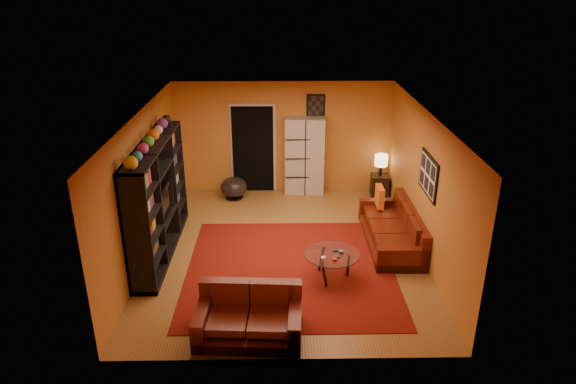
{
  "coord_description": "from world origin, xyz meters",
  "views": [
    {
      "loc": [
        -0.06,
        -8.48,
        4.74
      ],
      "look_at": [
        0.07,
        0.1,
        1.14
      ],
      "focal_mm": 32.0,
      "sensor_mm": 36.0,
      "label": 1
    }
  ],
  "objects_px": {
    "entertainment_unit": "(158,199)",
    "sofa": "(396,230)",
    "storage_cabinet": "(305,156)",
    "side_table": "(379,185)",
    "bowl_chair": "(234,187)",
    "tv": "(161,201)",
    "loveseat": "(249,315)",
    "coffee_table": "(332,256)",
    "table_lamp": "(381,161)"
  },
  "relations": [
    {
      "from": "storage_cabinet",
      "to": "bowl_chair",
      "type": "xyz_separation_m",
      "value": [
        -1.65,
        -0.35,
        -0.63
      ]
    },
    {
      "from": "sofa",
      "to": "side_table",
      "type": "height_order",
      "value": "sofa"
    },
    {
      "from": "coffee_table",
      "to": "sofa",
      "type": "bearing_deg",
      "value": 42.29
    },
    {
      "from": "entertainment_unit",
      "to": "tv",
      "type": "xyz_separation_m",
      "value": [
        0.05,
        0.02,
        -0.05
      ]
    },
    {
      "from": "entertainment_unit",
      "to": "bowl_chair",
      "type": "bearing_deg",
      "value": 65.1
    },
    {
      "from": "tv",
      "to": "sofa",
      "type": "xyz_separation_m",
      "value": [
        4.36,
        0.22,
        -0.72
      ]
    },
    {
      "from": "sofa",
      "to": "tv",
      "type": "bearing_deg",
      "value": -176.93
    },
    {
      "from": "tv",
      "to": "table_lamp",
      "type": "bearing_deg",
      "value": -60.18
    },
    {
      "from": "bowl_chair",
      "to": "tv",
      "type": "bearing_deg",
      "value": -114.08
    },
    {
      "from": "entertainment_unit",
      "to": "table_lamp",
      "type": "relative_size",
      "value": 6.01
    },
    {
      "from": "table_lamp",
      "to": "entertainment_unit",
      "type": "bearing_deg",
      "value": -150.29
    },
    {
      "from": "tv",
      "to": "table_lamp",
      "type": "distance_m",
      "value": 5.16
    },
    {
      "from": "loveseat",
      "to": "storage_cabinet",
      "type": "relative_size",
      "value": 0.85
    },
    {
      "from": "bowl_chair",
      "to": "side_table",
      "type": "xyz_separation_m",
      "value": [
        3.39,
        0.13,
        -0.02
      ]
    },
    {
      "from": "storage_cabinet",
      "to": "loveseat",
      "type": "bearing_deg",
      "value": -96.36
    },
    {
      "from": "tv",
      "to": "bowl_chair",
      "type": "xyz_separation_m",
      "value": [
        1.09,
        2.43,
        -0.73
      ]
    },
    {
      "from": "tv",
      "to": "bowl_chair",
      "type": "distance_m",
      "value": 2.76
    },
    {
      "from": "sofa",
      "to": "bowl_chair",
      "type": "bearing_deg",
      "value": 146.17
    },
    {
      "from": "entertainment_unit",
      "to": "table_lamp",
      "type": "bearing_deg",
      "value": 29.71
    },
    {
      "from": "loveseat",
      "to": "sofa",
      "type": "bearing_deg",
      "value": -41.72
    },
    {
      "from": "entertainment_unit",
      "to": "coffee_table",
      "type": "bearing_deg",
      "value": -17.94
    },
    {
      "from": "coffee_table",
      "to": "storage_cabinet",
      "type": "relative_size",
      "value": 0.51
    },
    {
      "from": "sofa",
      "to": "table_lamp",
      "type": "bearing_deg",
      "value": 87.46
    },
    {
      "from": "sofa",
      "to": "loveseat",
      "type": "distance_m",
      "value": 3.76
    },
    {
      "from": "loveseat",
      "to": "storage_cabinet",
      "type": "xyz_separation_m",
      "value": [
        1.03,
        5.22,
        0.62
      ]
    },
    {
      "from": "coffee_table",
      "to": "bowl_chair",
      "type": "bearing_deg",
      "value": 119.23
    },
    {
      "from": "entertainment_unit",
      "to": "sofa",
      "type": "distance_m",
      "value": 4.49
    },
    {
      "from": "side_table",
      "to": "sofa",
      "type": "bearing_deg",
      "value": -92.71
    },
    {
      "from": "table_lamp",
      "to": "side_table",
      "type": "bearing_deg",
      "value": 0.0
    },
    {
      "from": "coffee_table",
      "to": "side_table",
      "type": "xyz_separation_m",
      "value": [
        1.46,
        3.57,
        -0.17
      ]
    },
    {
      "from": "loveseat",
      "to": "bowl_chair",
      "type": "relative_size",
      "value": 2.49
    },
    {
      "from": "coffee_table",
      "to": "table_lamp",
      "type": "distance_m",
      "value": 3.89
    },
    {
      "from": "entertainment_unit",
      "to": "coffee_table",
      "type": "distance_m",
      "value": 3.28
    },
    {
      "from": "loveseat",
      "to": "tv",
      "type": "bearing_deg",
      "value": 38.32
    },
    {
      "from": "loveseat",
      "to": "side_table",
      "type": "xyz_separation_m",
      "value": [
        2.77,
        5.0,
        -0.03
      ]
    },
    {
      "from": "entertainment_unit",
      "to": "storage_cabinet",
      "type": "relative_size",
      "value": 1.65
    },
    {
      "from": "entertainment_unit",
      "to": "table_lamp",
      "type": "height_order",
      "value": "entertainment_unit"
    },
    {
      "from": "table_lamp",
      "to": "loveseat",
      "type": "bearing_deg",
      "value": -118.98
    },
    {
      "from": "storage_cabinet",
      "to": "side_table",
      "type": "distance_m",
      "value": 1.87
    },
    {
      "from": "loveseat",
      "to": "bowl_chair",
      "type": "xyz_separation_m",
      "value": [
        -0.62,
        4.87,
        -0.01
      ]
    },
    {
      "from": "sofa",
      "to": "storage_cabinet",
      "type": "distance_m",
      "value": 3.1
    },
    {
      "from": "bowl_chair",
      "to": "side_table",
      "type": "relative_size",
      "value": 1.24
    },
    {
      "from": "sofa",
      "to": "bowl_chair",
      "type": "xyz_separation_m",
      "value": [
        -3.28,
        2.21,
        -0.01
      ]
    },
    {
      "from": "tv",
      "to": "storage_cabinet",
      "type": "relative_size",
      "value": 0.54
    },
    {
      "from": "coffee_table",
      "to": "storage_cabinet",
      "type": "xyz_separation_m",
      "value": [
        -0.28,
        3.79,
        0.49
      ]
    },
    {
      "from": "storage_cabinet",
      "to": "sofa",
      "type": "bearing_deg",
      "value": -52.74
    },
    {
      "from": "sofa",
      "to": "loveseat",
      "type": "bearing_deg",
      "value": -134.85
    },
    {
      "from": "coffee_table",
      "to": "side_table",
      "type": "bearing_deg",
      "value": 67.74
    },
    {
      "from": "entertainment_unit",
      "to": "storage_cabinet",
      "type": "distance_m",
      "value": 3.95
    },
    {
      "from": "entertainment_unit",
      "to": "side_table",
      "type": "xyz_separation_m",
      "value": [
        4.53,
        2.58,
        -0.8
      ]
    }
  ]
}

